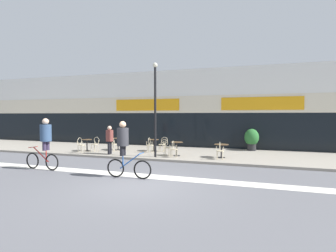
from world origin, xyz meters
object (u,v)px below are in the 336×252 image
at_px(cafe_chair_3_side, 166,146).
at_px(bistro_table_2, 154,143).
at_px(cafe_chair_3_near, 173,148).
at_px(planter_pot, 252,139).
at_px(cafe_chair_2_side, 163,143).
at_px(cyclist_0, 124,146).
at_px(pedestrian_near_end, 110,137).
at_px(cyclist_1, 45,140).
at_px(cafe_chair_0_near, 81,144).
at_px(bistro_table_0, 87,143).
at_px(cafe_chair_0_side, 95,143).
at_px(bistro_table_1, 118,141).
at_px(lamp_post, 155,103).
at_px(cafe_chair_2_near, 150,144).
at_px(bistro_table_3, 177,146).
at_px(bistro_table_4, 221,148).
at_px(cafe_chair_1_near, 113,143).
at_px(cafe_chair_4_near, 220,149).

bearing_deg(cafe_chair_3_side, bistro_table_2, 132.56).
relative_size(cafe_chair_3_near, planter_pot, 0.65).
distance_m(bistro_table_2, cafe_chair_2_side, 0.63).
xyz_separation_m(cyclist_0, pedestrian_near_end, (-3.29, 4.39, -0.14)).
bearing_deg(cyclist_1, cafe_chair_0_near, -70.03).
height_order(bistro_table_0, planter_pot, planter_pot).
bearing_deg(cafe_chair_0_side, bistro_table_1, -126.77).
relative_size(bistro_table_0, lamp_post, 0.14).
height_order(bistro_table_0, cafe_chair_2_near, cafe_chair_2_near).
bearing_deg(lamp_post, bistro_table_3, 36.13).
bearing_deg(bistro_table_2, cyclist_0, -77.95).
relative_size(bistro_table_4, planter_pot, 0.54).
bearing_deg(cafe_chair_3_near, cafe_chair_1_near, 71.77).
relative_size(cafe_chair_3_near, cyclist_0, 0.42).
height_order(cafe_chair_0_near, cyclist_0, cyclist_0).
relative_size(cafe_chair_0_near, cyclist_1, 0.40).
bearing_deg(cafe_chair_2_near, cafe_chair_3_side, -123.68).
xyz_separation_m(bistro_table_4, cyclist_1, (-6.93, -4.94, 0.67)).
bearing_deg(cafe_chair_0_side, cyclist_1, 104.92).
distance_m(planter_pot, cyclist_1, 11.87).
height_order(cafe_chair_4_near, pedestrian_near_end, pedestrian_near_end).
bearing_deg(bistro_table_0, pedestrian_near_end, -18.86).
bearing_deg(cafe_chair_3_near, cafe_chair_3_side, 41.82).
bearing_deg(planter_pot, cafe_chair_0_side, -158.98).
bearing_deg(bistro_table_0, cafe_chair_3_near, -6.87).
bearing_deg(bistro_table_4, cyclist_0, -119.98).
height_order(bistro_table_1, cafe_chair_1_near, cafe_chair_1_near).
distance_m(cafe_chair_1_near, lamp_post, 4.26).
bearing_deg(bistro_table_1, cafe_chair_0_side, -132.89).
bearing_deg(cafe_chair_3_side, bistro_table_3, -0.95).
height_order(cafe_chair_0_side, lamp_post, lamp_post).
xyz_separation_m(cafe_chair_1_near, lamp_post, (3.31, -1.23, 2.40)).
bearing_deg(cafe_chair_0_near, cyclist_1, -162.91).
bearing_deg(lamp_post, bistro_table_2, 114.19).
bearing_deg(bistro_table_1, bistro_table_0, -146.88).
bearing_deg(pedestrian_near_end, cyclist_0, 130.56).
distance_m(bistro_table_0, cafe_chair_2_near, 4.03).
bearing_deg(cafe_chair_3_near, cafe_chair_2_near, 51.31).
relative_size(bistro_table_1, cafe_chair_1_near, 0.85).
relative_size(cyclist_0, pedestrian_near_end, 1.32).
height_order(cafe_chair_1_near, cyclist_1, cyclist_1).
bearing_deg(bistro_table_1, cafe_chair_2_side, 4.33).
height_order(cafe_chair_4_near, planter_pot, planter_pot).
height_order(bistro_table_0, bistro_table_4, bistro_table_0).
xyz_separation_m(bistro_table_2, cafe_chair_3_near, (1.92, -1.98, -0.00)).
bearing_deg(cafe_chair_2_near, planter_pot, -67.82).
xyz_separation_m(cafe_chair_3_near, pedestrian_near_end, (-3.86, 0.01, 0.45)).
xyz_separation_m(cafe_chair_3_near, cafe_chair_3_side, (-0.63, 0.62, 0.00)).
height_order(bistro_table_4, cafe_chair_0_side, cafe_chair_0_side).
xyz_separation_m(cafe_chair_2_near, pedestrian_near_end, (-1.94, -1.34, 0.45)).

